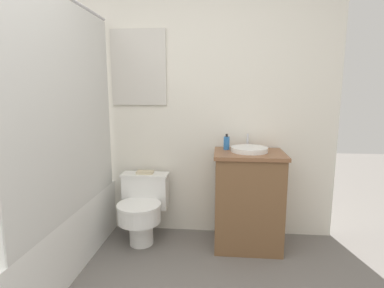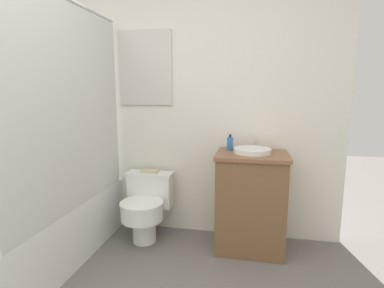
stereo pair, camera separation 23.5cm
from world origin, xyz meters
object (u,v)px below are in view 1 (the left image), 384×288
(toilet, at_px, (142,207))
(book_on_tank, at_px, (145,172))
(sink, at_px, (249,149))
(soap_bottle, at_px, (227,143))

(toilet, bearing_deg, book_on_tank, 90.00)
(sink, xyz_separation_m, book_on_tank, (-0.93, 0.09, -0.25))
(sink, distance_m, soap_bottle, 0.21)
(soap_bottle, relative_size, book_on_tank, 0.93)
(soap_bottle, height_order, book_on_tank, soap_bottle)
(soap_bottle, bearing_deg, toilet, -170.98)
(toilet, distance_m, book_on_tank, 0.31)
(toilet, xyz_separation_m, sink, (0.93, 0.03, 0.53))
(book_on_tank, bearing_deg, sink, -5.67)
(soap_bottle, distance_m, book_on_tank, 0.80)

